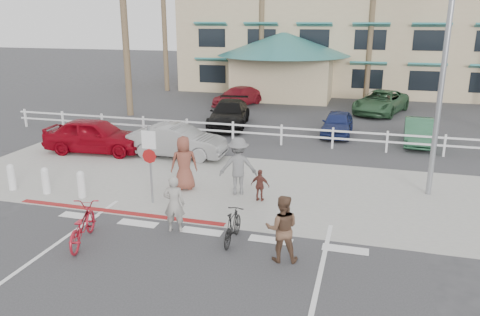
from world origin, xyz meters
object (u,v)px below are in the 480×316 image
(bike_black, at_px, (233,226))
(sign_post, at_px, (150,161))
(bike_red, at_px, (82,225))
(car_white_sedan, at_px, (178,141))
(car_red_compact, at_px, (95,135))

(bike_black, bearing_deg, sign_post, -30.30)
(bike_red, bearing_deg, car_white_sedan, -100.83)
(sign_post, distance_m, car_white_sedan, 5.40)
(car_white_sedan, bearing_deg, car_red_compact, 94.39)
(sign_post, height_order, bike_black, sign_post)
(sign_post, xyz_separation_m, car_red_compact, (-5.11, 4.85, -0.67))
(car_white_sedan, distance_m, car_red_compact, 3.84)
(sign_post, relative_size, car_white_sedan, 0.68)
(bike_black, distance_m, car_red_compact, 10.84)
(car_white_sedan, bearing_deg, bike_red, -175.66)
(bike_red, xyz_separation_m, car_white_sedan, (-0.74, 8.30, 0.19))
(bike_black, xyz_separation_m, car_white_sedan, (-4.61, 7.14, 0.24))
(bike_red, bearing_deg, bike_black, -179.33)
(sign_post, relative_size, bike_black, 1.89)
(sign_post, bearing_deg, car_red_compact, 136.49)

